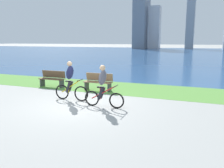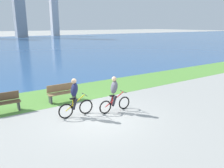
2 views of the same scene
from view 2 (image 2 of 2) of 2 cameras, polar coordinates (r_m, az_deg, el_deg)
The scene contains 6 objects.
ground_plane at distance 9.96m, azimuth -3.89°, elevation -8.21°, with size 300.00×300.00×0.00m, color #9E9E99.
grass_strip_bayside at distance 13.25m, azimuth -12.12°, elevation -2.58°, with size 120.00×3.38×0.01m, color #59933D.
cyclist_lead at distance 10.21m, azimuth 0.60°, elevation -2.63°, with size 1.67×0.52×1.66m.
cyclist_trailing at distance 9.80m, azimuth -9.39°, elevation -3.52°, with size 1.63×0.52×1.71m.
bench_near_path at distance 11.40m, azimuth -26.05°, elevation -4.32°, with size 1.50×0.47×0.90m.
bench_far_along_path at distance 12.04m, azimuth -12.61°, elevation -2.16°, with size 1.50×0.47×0.90m.
Camera 2 is at (-4.47, -8.01, 3.89)m, focal length 35.96 mm.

